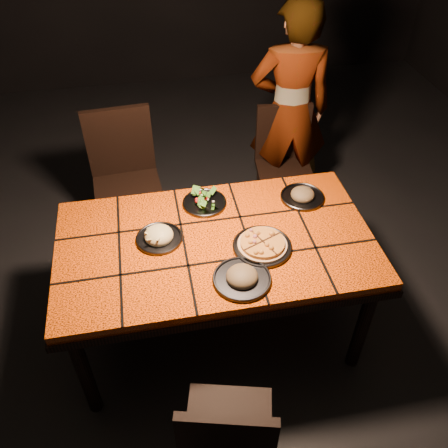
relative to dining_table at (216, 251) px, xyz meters
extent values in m
cube|color=black|center=(0.00, 0.00, -0.69)|extent=(6.00, 7.00, 0.04)
cube|color=#FF5608|center=(0.00, 0.00, 0.05)|extent=(1.60, 0.90, 0.05)
cube|color=black|center=(0.00, 0.00, 0.01)|extent=(1.62, 0.92, 0.04)
cylinder|color=black|center=(-0.72, -0.37, -0.34)|extent=(0.07, 0.07, 0.66)
cylinder|color=black|center=(0.72, -0.37, -0.34)|extent=(0.07, 0.07, 0.66)
cylinder|color=black|center=(-0.72, 0.37, -0.34)|extent=(0.07, 0.07, 0.66)
cylinder|color=black|center=(0.72, 0.37, -0.34)|extent=(0.07, 0.07, 0.66)
cube|color=black|center=(-0.09, -0.80, -0.27)|extent=(0.45, 0.45, 0.04)
cube|color=black|center=(-0.13, -0.96, -0.05)|extent=(0.37, 0.13, 0.41)
cylinder|color=black|center=(0.09, -0.69, -0.48)|extent=(0.03, 0.03, 0.38)
cylinder|color=black|center=(-0.20, -0.61, -0.48)|extent=(0.03, 0.03, 0.38)
cube|color=black|center=(-0.44, 0.87, -0.20)|extent=(0.47, 0.47, 0.04)
cube|color=black|center=(-0.46, 1.07, 0.06)|extent=(0.44, 0.07, 0.48)
cylinder|color=black|center=(-0.61, 0.68, -0.45)|extent=(0.04, 0.04, 0.45)
cylinder|color=black|center=(-0.25, 0.71, -0.45)|extent=(0.04, 0.04, 0.45)
cylinder|color=black|center=(-0.63, 1.04, -0.45)|extent=(0.04, 0.04, 0.45)
cylinder|color=black|center=(-0.28, 1.06, -0.45)|extent=(0.04, 0.04, 0.45)
cube|color=black|center=(0.67, 0.94, -0.26)|extent=(0.42, 0.42, 0.04)
cube|color=black|center=(0.69, 1.12, -0.02)|extent=(0.39, 0.08, 0.42)
cylinder|color=black|center=(0.50, 0.80, -0.47)|extent=(0.03, 0.03, 0.40)
cylinder|color=black|center=(0.81, 0.77, -0.47)|extent=(0.03, 0.03, 0.40)
cylinder|color=black|center=(0.53, 1.11, -0.47)|extent=(0.03, 0.03, 0.40)
cylinder|color=black|center=(0.84, 1.08, -0.47)|extent=(0.03, 0.03, 0.40)
imported|color=brown|center=(0.74, 1.15, 0.11)|extent=(0.62, 0.45, 1.57)
cylinder|color=#3E3E43|center=(0.22, -0.10, 0.08)|extent=(0.29, 0.29, 0.01)
torus|color=#3E3E43|center=(0.22, -0.10, 0.09)|extent=(0.30, 0.30, 0.01)
cylinder|color=tan|center=(0.22, -0.10, 0.10)|extent=(0.32, 0.32, 0.01)
cylinder|color=#CC8234|center=(0.22, -0.10, 0.11)|extent=(0.29, 0.29, 0.02)
cylinder|color=#3E3E43|center=(-0.28, 0.06, 0.08)|extent=(0.23, 0.23, 0.01)
torus|color=#3E3E43|center=(-0.28, 0.06, 0.09)|extent=(0.24, 0.24, 0.01)
ellipsoid|color=#C7B983|center=(-0.28, 0.06, 0.11)|extent=(0.14, 0.14, 0.08)
cylinder|color=#3E3E43|center=(-0.01, 0.29, 0.08)|extent=(0.24, 0.24, 0.01)
torus|color=#3E3E43|center=(-0.01, 0.29, 0.09)|extent=(0.24, 0.24, 0.01)
cylinder|color=#3E3E43|center=(0.07, -0.29, 0.08)|extent=(0.27, 0.27, 0.01)
torus|color=#3E3E43|center=(0.07, -0.29, 0.09)|extent=(0.28, 0.28, 0.01)
ellipsoid|color=brown|center=(0.07, -0.29, 0.11)|extent=(0.16, 0.16, 0.09)
cylinder|color=#3E3E43|center=(0.54, 0.24, 0.08)|extent=(0.24, 0.24, 0.01)
torus|color=#3E3E43|center=(0.54, 0.24, 0.09)|extent=(0.24, 0.24, 0.01)
ellipsoid|color=brown|center=(0.54, 0.24, 0.11)|extent=(0.15, 0.15, 0.08)
camera|label=1|loc=(-0.28, -1.71, 1.74)|focal=38.00mm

